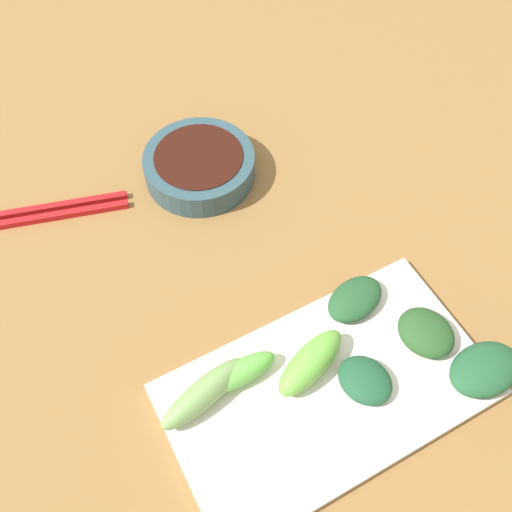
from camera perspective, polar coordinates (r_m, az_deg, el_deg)
tabletop at (r=0.64m, az=0.99°, el=-3.46°), size 2.10×2.10×0.02m
sauce_bowl at (r=0.72m, az=-5.55°, el=8.84°), size 0.13×0.13×0.03m
serving_plate at (r=0.58m, az=6.96°, el=-12.92°), size 0.17×0.31×0.01m
broccoli_stalk_0 at (r=0.56m, az=-1.60°, el=-11.35°), size 0.03×0.08×0.03m
broccoli_leafy_1 at (r=0.57m, az=10.63°, el=-11.86°), size 0.07×0.06×0.02m
broccoli_stalk_2 at (r=0.57m, az=5.37°, el=-10.32°), size 0.06×0.09×0.03m
broccoli_leafy_3 at (r=0.61m, az=16.30°, el=-7.20°), size 0.07×0.06×0.02m
broccoli_leafy_4 at (r=0.61m, az=21.46°, el=-10.28°), size 0.05×0.07×0.02m
broccoli_stalk_5 at (r=0.56m, az=-5.09°, el=-13.20°), size 0.05×0.10×0.03m
broccoli_leafy_6 at (r=0.61m, az=9.65°, el=-4.17°), size 0.06×0.07×0.02m
chopsticks at (r=0.73m, az=-21.32°, el=3.70°), size 0.08×0.23×0.01m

